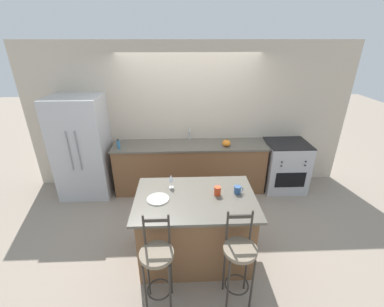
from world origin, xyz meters
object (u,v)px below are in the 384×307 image
Objects in this scene: bar_stool_near at (157,263)px; bar_stool_far at (239,258)px; coffee_mug at (238,190)px; dinner_plate at (158,199)px; refrigerator at (82,148)px; wine_glass at (171,178)px; tumbler_cup at (217,191)px; soap_bottle at (119,144)px; pumpkin_decoration at (226,143)px; oven_range at (284,166)px.

bar_stool_near is 1.00× the size of bar_stool_far.
bar_stool_near is 1.29m from coffee_mug.
bar_stool_far is 4.17× the size of dinner_plate.
coffee_mug is (2.48, -1.59, 0.06)m from refrigerator.
wine_glass is (-0.73, 0.92, 0.45)m from bar_stool_far.
refrigerator reaches higher than bar_stool_near.
bar_stool_far is at bearing 1.53° from bar_stool_near.
dinner_plate is at bearing -174.36° from tumbler_cup.
bar_stool_near reaches higher than tumbler_cup.
refrigerator is at bearing 135.44° from bar_stool_far.
tumbler_cup is (-0.26, -0.03, 0.01)m from coffee_mug.
wine_glass is 1.64m from soap_bottle.
refrigerator is at bearing 122.74° from bar_stool_near.
soap_bottle is (-1.92, -0.02, 0.02)m from pumpkin_decoration.
tumbler_cup is (0.74, 0.07, 0.05)m from dinner_plate.
bar_stool_far reaches higher than tumbler_cup.
bar_stool_far is 10.03× the size of tumbler_cup.
bar_stool_far is 0.83m from tumbler_cup.
dinner_plate is at bearing -174.09° from coffee_mug.
soap_bottle is (-0.97, 1.33, -0.06)m from wine_glass.
bar_stool_far is at bearing -44.56° from refrigerator.
wine_glass is 1.23× the size of pumpkin_decoration.
soap_bottle is at bearing 117.03° from dinner_plate.
tumbler_cup is at bearing -173.32° from coffee_mug.
refrigerator is 2.59m from pumpkin_decoration.
dinner_plate is 0.34m from wine_glass.
pumpkin_decoration is (0.22, 2.27, 0.37)m from bar_stool_far.
wine_glass reaches higher than tumbler_cup.
bar_stool_near is 1.09m from tumbler_cup.
bar_stool_near is at bearing -133.48° from tumbler_cup.
tumbler_cup is at bearing 101.71° from bar_stool_far.
bar_stool_far reaches higher than coffee_mug.
soap_bottle is at bearing 126.14° from wine_glass.
wine_glass is (1.64, -1.42, 0.15)m from refrigerator.
bar_stool_far is at bearing -95.46° from pumpkin_decoration.
coffee_mug reaches higher than dinner_plate.
refrigerator is 0.69m from soap_bottle.
oven_range is 3.26m from bar_stool_near.
pumpkin_decoration is (-1.17, -0.07, 0.52)m from oven_range.
refrigerator is at bearing 172.41° from soap_bottle.
refrigerator is 2.95m from coffee_mug.
dinner_plate is at bearing -62.97° from soap_bottle.
refrigerator reaches higher than wine_glass.
refrigerator reaches higher than tumbler_cup.
bar_stool_near reaches higher than soap_bottle.
refrigerator reaches higher than dinner_plate.
coffee_mug is at bearing 5.91° from dinner_plate.
coffee_mug is (0.97, 0.78, 0.36)m from bar_stool_near.
bar_stool_near is (1.52, -2.36, -0.30)m from refrigerator.
refrigerator is at bearing -179.86° from oven_range.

